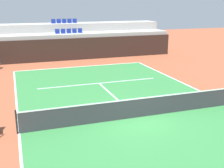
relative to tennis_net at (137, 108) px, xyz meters
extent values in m
plane|color=brown|center=(0.00, 0.00, -0.51)|extent=(80.00, 80.00, 0.00)
cube|color=#2D7238|center=(0.00, 0.00, -0.50)|extent=(11.00, 24.00, 0.01)
cube|color=white|center=(0.00, 11.95, -0.50)|extent=(11.00, 0.10, 0.00)
cube|color=white|center=(-5.45, 0.00, -0.50)|extent=(0.10, 24.00, 0.00)
cube|color=white|center=(0.00, 6.40, -0.50)|extent=(8.26, 0.10, 0.00)
cube|color=white|center=(0.00, 3.20, -0.50)|extent=(0.10, 6.40, 0.00)
cube|color=black|center=(0.00, 15.16, 0.52)|extent=(20.44, 0.30, 2.07)
cube|color=#9E9E99|center=(0.00, 16.51, 0.70)|extent=(20.44, 2.40, 2.41)
cube|color=#9E9E99|center=(0.00, 18.91, 1.10)|extent=(20.44, 2.40, 3.22)
cube|color=navy|center=(-1.13, 16.51, 1.92)|extent=(0.44, 0.44, 0.04)
cube|color=navy|center=(-1.13, 16.71, 2.14)|extent=(0.44, 0.04, 0.40)
cube|color=navy|center=(-0.56, 16.51, 1.92)|extent=(0.44, 0.44, 0.04)
cube|color=navy|center=(-0.56, 16.71, 2.14)|extent=(0.44, 0.04, 0.40)
cube|color=navy|center=(0.00, 16.51, 1.92)|extent=(0.44, 0.44, 0.04)
cube|color=navy|center=(0.00, 16.71, 2.14)|extent=(0.44, 0.04, 0.40)
cube|color=navy|center=(0.56, 16.51, 1.92)|extent=(0.44, 0.44, 0.04)
cube|color=navy|center=(0.56, 16.71, 2.14)|extent=(0.44, 0.04, 0.40)
cube|color=navy|center=(1.13, 16.51, 1.92)|extent=(0.44, 0.44, 0.04)
cube|color=navy|center=(1.13, 16.71, 2.14)|extent=(0.44, 0.04, 0.40)
cube|color=navy|center=(-1.13, 18.91, 2.73)|extent=(0.44, 0.44, 0.04)
cube|color=navy|center=(-1.13, 19.11, 2.95)|extent=(0.44, 0.04, 0.40)
cube|color=navy|center=(-0.56, 18.91, 2.73)|extent=(0.44, 0.44, 0.04)
cube|color=navy|center=(-0.56, 19.11, 2.95)|extent=(0.44, 0.04, 0.40)
cube|color=navy|center=(0.00, 18.91, 2.73)|extent=(0.44, 0.44, 0.04)
cube|color=navy|center=(0.00, 19.11, 2.95)|extent=(0.44, 0.04, 0.40)
cube|color=navy|center=(0.56, 18.91, 2.73)|extent=(0.44, 0.44, 0.04)
cube|color=navy|center=(0.56, 19.11, 2.95)|extent=(0.44, 0.04, 0.40)
cube|color=navy|center=(1.13, 18.91, 2.73)|extent=(0.44, 0.44, 0.04)
cube|color=navy|center=(1.13, 19.11, 2.95)|extent=(0.44, 0.04, 0.40)
cylinder|color=black|center=(-5.50, 0.00, 0.04)|extent=(0.08, 0.08, 1.07)
cube|color=#333338|center=(0.00, 0.00, -0.04)|extent=(10.90, 0.02, 0.92)
cube|color=white|center=(0.00, 0.00, 0.45)|extent=(10.90, 0.04, 0.05)
camera|label=1|loc=(-5.37, -11.81, 4.87)|focal=46.22mm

